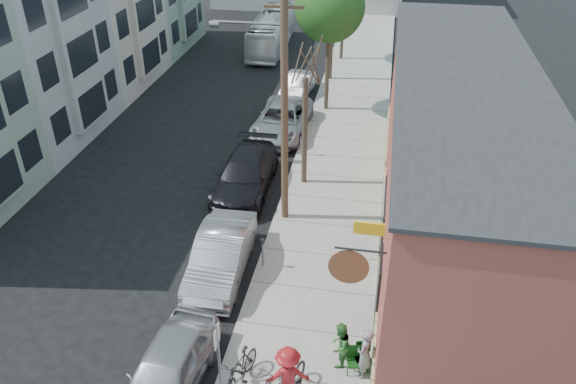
% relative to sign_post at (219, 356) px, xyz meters
% --- Properties ---
extents(ground, '(120.00, 120.00, 0.00)m').
position_rel_sign_post_xyz_m(ground, '(-2.35, 4.98, -1.83)').
color(ground, black).
extents(sidewalk, '(4.50, 58.00, 0.15)m').
position_rel_sign_post_xyz_m(sidewalk, '(1.90, 15.98, -1.76)').
color(sidewalk, '#9C9890').
rests_on(sidewalk, ground).
extents(cafe_building, '(6.60, 20.20, 6.61)m').
position_rel_sign_post_xyz_m(cafe_building, '(6.64, 9.97, 1.47)').
color(cafe_building, '#994338').
rests_on(cafe_building, ground).
extents(apartment_row, '(6.30, 32.00, 9.00)m').
position_rel_sign_post_xyz_m(apartment_row, '(-14.20, 18.98, 2.67)').
color(apartment_row, '#8CA088').
rests_on(apartment_row, ground).
extents(sign_post, '(0.07, 0.45, 2.80)m').
position_rel_sign_post_xyz_m(sign_post, '(0.00, 0.00, 0.00)').
color(sign_post, slate).
rests_on(sign_post, sidewalk).
extents(parking_meter_near, '(0.14, 0.14, 1.24)m').
position_rel_sign_post_xyz_m(parking_meter_near, '(-0.10, 5.88, -0.85)').
color(parking_meter_near, slate).
rests_on(parking_meter_near, sidewalk).
extents(parking_meter_far, '(0.14, 0.14, 1.24)m').
position_rel_sign_post_xyz_m(parking_meter_far, '(-0.10, 14.78, -0.85)').
color(parking_meter_far, slate).
rests_on(parking_meter_far, sidewalk).
extents(utility_pole_near, '(3.57, 0.28, 10.00)m').
position_rel_sign_post_xyz_m(utility_pole_near, '(0.04, 9.26, 3.58)').
color(utility_pole_near, '#503A28').
rests_on(utility_pole_near, sidewalk).
extents(tree_bare, '(0.24, 0.24, 5.03)m').
position_rel_sign_post_xyz_m(tree_bare, '(0.45, 12.26, 0.83)').
color(tree_bare, '#44392C').
rests_on(tree_bare, sidewalk).
extents(tree_leafy_mid, '(3.82, 3.82, 7.78)m').
position_rel_sign_post_xyz_m(tree_leafy_mid, '(0.45, 20.87, 4.17)').
color(tree_leafy_mid, '#44392C').
rests_on(tree_leafy_mid, sidewalk).
extents(patio_chair_a, '(0.58, 0.58, 0.88)m').
position_rel_sign_post_xyz_m(patio_chair_a, '(3.60, 1.56, -1.24)').
color(patio_chair_a, '#124112').
rests_on(patio_chair_a, sidewalk).
extents(patio_chair_b, '(0.63, 0.63, 0.88)m').
position_rel_sign_post_xyz_m(patio_chair_b, '(3.80, 1.77, -1.24)').
color(patio_chair_b, '#124112').
rests_on(patio_chair_b, sidewalk).
extents(patron_grey, '(0.61, 0.75, 1.76)m').
position_rel_sign_post_xyz_m(patron_grey, '(3.85, 1.51, -0.80)').
color(patron_grey, gray).
rests_on(patron_grey, sidewalk).
extents(patron_green, '(0.84, 0.93, 1.57)m').
position_rel_sign_post_xyz_m(patron_green, '(3.11, 1.78, -0.90)').
color(patron_green, '#2F702D').
rests_on(patron_green, sidewalk).
extents(cyclist, '(1.39, 1.02, 1.92)m').
position_rel_sign_post_xyz_m(cyclist, '(1.82, 0.29, -0.72)').
color(cyclist, maroon).
rests_on(cyclist, sidewalk).
extents(parked_bike_a, '(1.05, 2.04, 1.18)m').
position_rel_sign_post_xyz_m(parked_bike_a, '(0.40, 0.53, -1.09)').
color(parked_bike_a, black).
rests_on(parked_bike_a, sidewalk).
extents(car_0, '(2.20, 4.77, 1.58)m').
position_rel_sign_post_xyz_m(car_0, '(-1.60, 0.10, -1.04)').
color(car_0, '#9C9CA3').
rests_on(car_0, ground).
extents(car_1, '(1.93, 5.06, 1.65)m').
position_rel_sign_post_xyz_m(car_1, '(-1.55, 5.42, -1.01)').
color(car_1, '#A0A2A8').
rests_on(car_1, ground).
extents(car_2, '(2.36, 5.68, 1.64)m').
position_rel_sign_post_xyz_m(car_2, '(-2.06, 11.24, -1.01)').
color(car_2, black).
rests_on(car_2, ground).
extents(car_3, '(2.86, 5.82, 1.59)m').
position_rel_sign_post_xyz_m(car_3, '(-1.55, 17.43, -1.04)').
color(car_3, '#919298').
rests_on(car_3, ground).
extents(car_4, '(1.88, 4.30, 1.38)m').
position_rel_sign_post_xyz_m(car_4, '(-1.55, 22.87, -1.14)').
color(car_4, '#9A9AA1').
rests_on(car_4, ground).
extents(bus, '(2.44, 9.51, 2.64)m').
position_rel_sign_post_xyz_m(bus, '(-5.08, 31.94, -0.51)').
color(bus, white).
rests_on(bus, ground).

